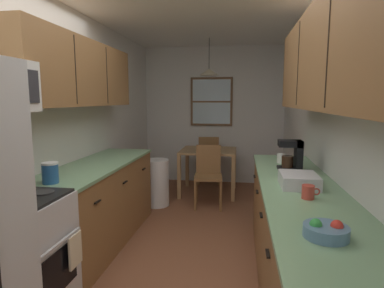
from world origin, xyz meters
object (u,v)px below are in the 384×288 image
at_px(dining_table, 208,157).
at_px(dining_chair_far, 208,158).
at_px(mug_spare, 308,192).
at_px(dining_chair_near, 208,173).
at_px(dish_rack, 299,180).
at_px(stove_range, 17,260).
at_px(trash_bin, 157,183).
at_px(table_serving_bowl, 211,148).
at_px(mug_by_coffeemaker, 281,158).
at_px(fruit_bowl, 326,230).
at_px(storage_canister, 50,173).
at_px(coffee_maker, 293,154).

bearing_deg(dining_table, dining_chair_far, 95.75).
bearing_deg(mug_spare, dining_table, 108.40).
height_order(dining_chair_near, dish_rack, dish_rack).
distance_m(stove_range, trash_bin, 2.62).
xyz_separation_m(dining_chair_near, table_serving_bowl, (-0.03, 0.66, 0.28)).
bearing_deg(mug_by_coffeemaker, fruit_bowl, -90.37).
height_order(storage_canister, coffee_maker, coffee_maker).
bearing_deg(fruit_bowl, mug_by_coffeemaker, 89.63).
bearing_deg(storage_canister, coffee_maker, 22.07).
bearing_deg(dining_table, dining_chair_near, -84.18).
xyz_separation_m(coffee_maker, mug_spare, (-0.04, -0.92, -0.10)).
bearing_deg(dining_chair_near, dining_chair_far, 95.79).
relative_size(fruit_bowl, dish_rack, 0.64).
relative_size(coffee_maker, fruit_bowl, 1.31).
xyz_separation_m(dining_table, dining_chair_near, (0.06, -0.62, -0.13)).
distance_m(dining_chair_far, dish_rack, 3.48).
bearing_deg(dish_rack, table_serving_bowl, 109.26).
bearing_deg(storage_canister, stove_range, -89.29).
relative_size(dish_rack, table_serving_bowl, 1.91).
xyz_separation_m(storage_canister, mug_by_coffeemaker, (1.96, 1.14, -0.04)).
distance_m(dining_chair_near, dining_chair_far, 1.24).
bearing_deg(trash_bin, mug_by_coffeemaker, -31.40).
xyz_separation_m(dining_chair_far, fruit_bowl, (1.01, -4.23, 0.44)).
distance_m(stove_range, mug_spare, 2.07).
bearing_deg(storage_canister, dish_rack, 6.10).
bearing_deg(mug_by_coffeemaker, dining_table, 118.97).
height_order(dining_table, dining_chair_far, dining_chair_far).
xyz_separation_m(coffee_maker, mug_by_coffeemaker, (-0.06, 0.32, -0.10)).
bearing_deg(stove_range, mug_spare, 9.98).
distance_m(stove_range, table_serving_bowl, 3.54).
xyz_separation_m(mug_spare, fruit_bowl, (-0.04, -0.63, -0.01)).
bearing_deg(dining_chair_far, mug_spare, -73.67).
xyz_separation_m(stove_range, storage_canister, (-0.01, 0.45, 0.51)).
distance_m(dining_chair_far, table_serving_bowl, 0.65).
bearing_deg(dining_chair_far, table_serving_bowl, -80.42).
height_order(trash_bin, mug_spare, mug_spare).
bearing_deg(dining_chair_near, coffee_maker, -56.29).
relative_size(stove_range, trash_bin, 1.58).
bearing_deg(dining_chair_near, dish_rack, -65.89).
bearing_deg(coffee_maker, table_serving_bowl, 115.28).
bearing_deg(stove_range, dish_rack, 18.56).
distance_m(coffee_maker, table_serving_bowl, 2.34).
bearing_deg(dining_chair_far, dish_rack, -72.37).
xyz_separation_m(dining_table, dining_chair_far, (-0.06, 0.62, -0.13)).
height_order(stove_range, mug_by_coffeemaker, stove_range).
bearing_deg(fruit_bowl, stove_range, 171.80).
bearing_deg(mug_by_coffeemaker, stove_range, -140.78).
distance_m(trash_bin, fruit_bowl, 3.37).
distance_m(dining_table, trash_bin, 1.05).
bearing_deg(mug_spare, dining_chair_near, 111.44).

